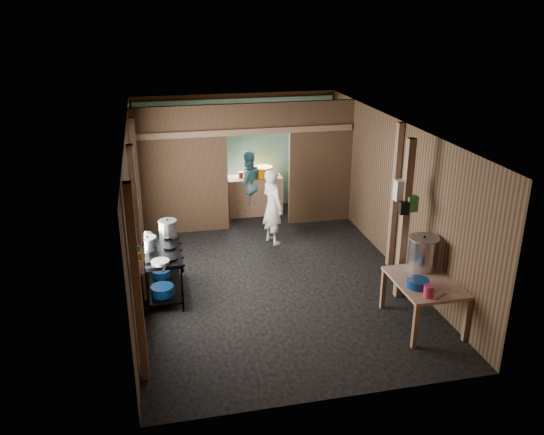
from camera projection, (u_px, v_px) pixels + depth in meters
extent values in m
cube|color=black|center=(270.00, 271.00, 9.94)|extent=(4.50, 7.00, 0.00)
cube|color=#474746|center=(269.00, 126.00, 9.01)|extent=(4.50, 7.00, 0.00)
cube|color=brown|center=(236.00, 152.00, 12.66)|extent=(4.50, 0.00, 2.60)
cube|color=brown|center=(336.00, 304.00, 6.29)|extent=(4.50, 0.00, 2.60)
cube|color=brown|center=(133.00, 212.00, 9.02)|extent=(0.00, 7.00, 2.60)
cube|color=brown|center=(394.00, 193.00, 9.93)|extent=(0.00, 7.00, 2.60)
cube|color=brown|center=(181.00, 171.00, 11.21)|extent=(1.85, 0.10, 2.60)
cube|color=brown|center=(320.00, 163.00, 11.80)|extent=(1.35, 0.10, 2.60)
cube|color=brown|center=(258.00, 118.00, 11.17)|extent=(1.30, 0.10, 0.60)
cube|color=#6CC1BB|center=(237.00, 155.00, 12.63)|extent=(4.40, 0.06, 2.50)
cube|color=#9B6D4C|center=(254.00, 195.00, 12.54)|extent=(1.20, 0.50, 0.85)
cylinder|color=silver|center=(248.00, 126.00, 12.41)|extent=(0.20, 0.03, 0.20)
cube|color=#9B6D4C|center=(137.00, 287.00, 6.66)|extent=(0.10, 0.12, 2.60)
cube|color=#9B6D4C|center=(137.00, 231.00, 8.30)|extent=(0.10, 0.12, 2.60)
cube|color=#9B6D4C|center=(137.00, 189.00, 10.13)|extent=(0.10, 0.12, 2.60)
cube|color=#9B6D4C|center=(395.00, 197.00, 9.74)|extent=(0.10, 0.12, 2.60)
cube|color=#9B6D4C|center=(404.00, 221.00, 8.67)|extent=(0.12, 0.12, 2.60)
cube|color=#9B6D4C|center=(246.00, 132.00, 11.16)|extent=(4.40, 0.12, 0.12)
cylinder|color=gray|center=(133.00, 184.00, 9.26)|extent=(0.03, 0.34, 0.34)
cylinder|color=black|center=(134.00, 183.00, 9.67)|extent=(0.03, 0.30, 0.30)
cube|color=#9B6D4C|center=(139.00, 261.00, 7.09)|extent=(0.14, 0.80, 0.03)
cylinder|color=silver|center=(138.00, 265.00, 6.84)|extent=(0.07, 0.07, 0.10)
cylinder|color=#C75F00|center=(138.00, 257.00, 7.07)|extent=(0.08, 0.08, 0.10)
cylinder|color=#36863D|center=(138.00, 250.00, 7.27)|extent=(0.06, 0.06, 0.10)
cube|color=silver|center=(402.00, 190.00, 8.56)|extent=(0.22, 0.15, 0.32)
cube|color=#36863D|center=(412.00, 204.00, 8.52)|extent=(0.16, 0.12, 0.24)
cube|color=black|center=(404.00, 208.00, 8.49)|extent=(0.14, 0.10, 0.20)
cylinder|color=#B6B6B8|center=(147.00, 235.00, 9.28)|extent=(0.19, 0.19, 0.10)
cylinder|color=navy|center=(162.00, 290.00, 8.81)|extent=(0.36, 0.36, 0.15)
cylinder|color=navy|center=(161.00, 273.00, 9.40)|extent=(0.30, 0.30, 0.12)
cylinder|color=navy|center=(418.00, 283.00, 7.91)|extent=(0.33, 0.33, 0.12)
cylinder|color=#BC294E|center=(429.00, 291.00, 7.64)|extent=(0.16, 0.16, 0.17)
cube|color=#B6B6B8|center=(439.00, 296.00, 7.67)|extent=(0.29, 0.15, 0.01)
cylinder|color=#C75F00|center=(263.00, 172.00, 12.39)|extent=(0.40, 0.40, 0.22)
cylinder|color=#A42814|center=(241.00, 175.00, 12.30)|extent=(0.11, 0.11, 0.13)
imported|color=silver|center=(273.00, 206.00, 10.89)|extent=(0.54, 0.64, 1.51)
imported|color=#3E717C|center=(248.00, 183.00, 12.35)|extent=(0.82, 0.70, 1.46)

